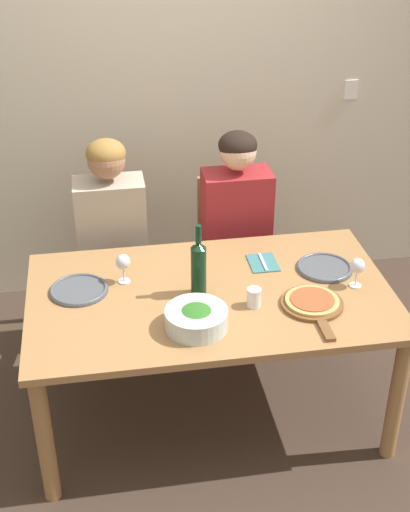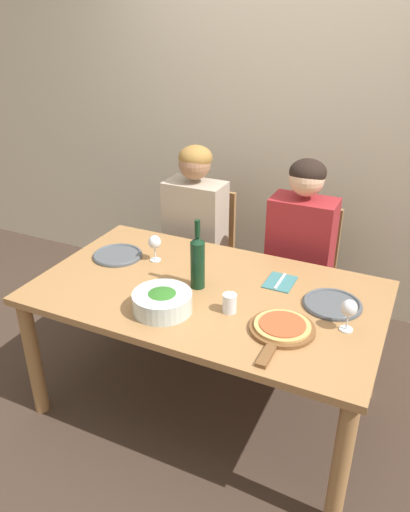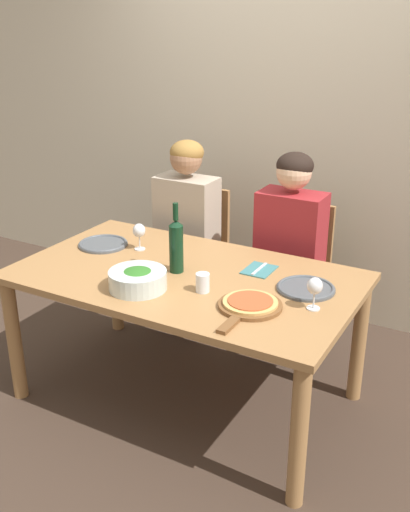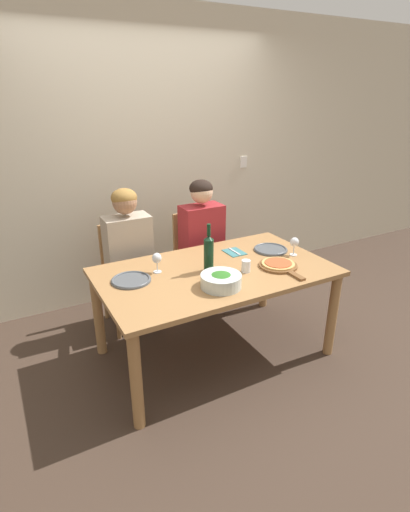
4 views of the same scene
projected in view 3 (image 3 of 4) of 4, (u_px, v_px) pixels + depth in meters
The scene contains 16 objects.
ground_plane at pixel (187, 396), 3.29m from camera, with size 40.00×40.00×0.00m, color #3D2D23.
back_wall at pixel (291, 114), 3.87m from camera, with size 10.00×0.06×2.70m.
dining_table at pixel (186, 291), 3.05m from camera, with size 1.72×1.00×0.73m.
chair_left at pixel (194, 250), 3.96m from camera, with size 0.42×0.42×0.90m.
chair_right at pixel (294, 271), 3.65m from camera, with size 0.42×0.42×0.90m.
person_woman at pixel (185, 218), 3.78m from camera, with size 0.47×0.51×1.24m.
person_man at pixel (289, 237), 3.46m from camera, with size 0.47×0.51×1.24m.
wine_bottle at pixel (176, 245), 2.99m from camera, with size 0.07×0.07×0.36m.
broccoli_bowl at pixel (138, 279), 2.84m from camera, with size 0.28×0.28×0.10m.
dinner_plate_left at pixel (103, 244), 3.39m from camera, with size 0.28×0.28×0.02m.
dinner_plate_right at pixel (306, 288), 2.84m from camera, with size 0.28×0.28×0.02m.
pizza_on_board at pixel (249, 305), 2.66m from camera, with size 0.29×0.43×0.04m.
wine_glass_left at pixel (139, 232), 3.29m from camera, with size 0.07×0.07×0.15m.
wine_glass_right at pixel (315, 288), 2.62m from camera, with size 0.07×0.07×0.15m.
water_tumbler at pixel (203, 283), 2.81m from camera, with size 0.07×0.07×0.09m.
fork_on_napkin at pixel (259, 270), 3.06m from camera, with size 0.14×0.18×0.01m.
Camera 3 is at (1.44, -2.36, 1.95)m, focal length 42.00 mm.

